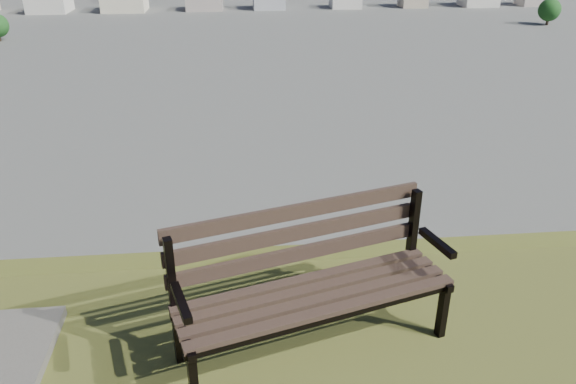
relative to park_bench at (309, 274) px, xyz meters
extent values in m
cube|color=#3A2D21|center=(0.09, -0.30, -0.10)|extent=(1.90, 0.64, 0.04)
cube|color=#3A2D21|center=(0.05, -0.17, -0.10)|extent=(1.90, 0.64, 0.04)
cube|color=#3A2D21|center=(0.01, -0.05, -0.10)|extent=(1.90, 0.64, 0.04)
cube|color=#3A2D21|center=(-0.02, 0.08, -0.10)|extent=(1.90, 0.64, 0.04)
cube|color=#3A2D21|center=(-0.05, 0.16, 0.07)|extent=(1.88, 0.59, 0.11)
cube|color=#3A2D21|center=(-0.06, 0.19, 0.23)|extent=(1.88, 0.59, 0.11)
cube|color=#3A2D21|center=(-0.06, 0.21, 0.39)|extent=(1.88, 0.59, 0.11)
cube|color=black|center=(-0.80, -0.58, -0.34)|extent=(0.07, 0.08, 0.48)
cube|color=black|center=(-0.93, -0.13, -0.08)|extent=(0.07, 0.08, 1.00)
cube|color=black|center=(-0.86, -0.37, -0.13)|extent=(0.21, 0.54, 0.05)
cube|color=black|center=(-0.85, -0.43, 0.14)|extent=(0.16, 0.39, 0.05)
cube|color=black|center=(0.99, -0.05, -0.34)|extent=(0.07, 0.08, 0.48)
cube|color=black|center=(0.86, 0.40, -0.08)|extent=(0.07, 0.08, 1.00)
cube|color=black|center=(0.93, 0.16, -0.13)|extent=(0.21, 0.54, 0.05)
cube|color=black|center=(0.94, 0.11, 0.14)|extent=(0.16, 0.39, 0.05)
cube|color=black|center=(0.09, -0.31, -0.15)|extent=(1.89, 0.60, 0.04)
cube|color=black|center=(-0.03, 0.09, -0.15)|extent=(1.89, 0.60, 0.04)
cube|color=beige|center=(-59.07, 197.06, -22.08)|extent=(11.00, 11.00, 7.00)
cube|color=#A4968D|center=(-35.07, 197.06, -22.08)|extent=(11.00, 11.00, 7.00)
cylinder|color=#302218|center=(90.93, 157.06, -24.53)|extent=(0.80, 0.80, 2.10)
sphere|color=#163813|center=(90.93, 157.06, -21.38)|extent=(6.30, 6.30, 6.30)
camera|label=1|loc=(-0.47, -3.25, 2.24)|focal=35.00mm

